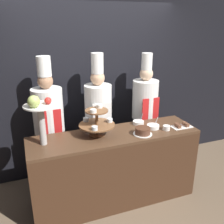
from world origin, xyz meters
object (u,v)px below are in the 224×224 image
cup_white (166,128)px  cake_round (143,131)px  chef_center_right (145,110)px  tiered_stand (97,122)px  fruit_pedestal (39,111)px  cake_square_tray (182,126)px  chef_center_left (98,116)px  serving_bowl_near (153,127)px  serving_bowl_far (138,122)px  chef_left (49,122)px

cup_white → cake_round: bearing=-178.0°
chef_center_right → tiered_stand: bearing=-151.4°
tiered_stand → fruit_pedestal: (-0.65, -0.04, 0.23)m
cake_round → cake_square_tray: 0.58m
tiered_stand → chef_center_left: (0.17, 0.49, -0.12)m
cake_square_tray → serving_bowl_near: 0.38m
cake_square_tray → serving_bowl_far: bearing=149.8°
fruit_pedestal → cup_white: 1.55m
cake_round → chef_center_left: (-0.35, 0.67, 0.01)m
chef_center_left → chef_center_right: bearing=-0.0°
chef_center_left → serving_bowl_near: bearing=-45.1°
tiered_stand → serving_bowl_far: size_ratio=2.93×
cake_round → fruit_pedestal: bearing=172.8°
serving_bowl_far → chef_left: size_ratio=0.08×
tiered_stand → serving_bowl_near: 0.74m
cake_round → cup_white: 0.34m
cup_white → serving_bowl_near: 0.17m
cake_square_tray → chef_left: bearing=157.9°
cake_round → chef_center_left: size_ratio=0.12×
cake_square_tray → chef_center_left: chef_center_left is taller
serving_bowl_near → cake_square_tray: bearing=-14.2°
fruit_pedestal → chef_center_right: (1.54, 0.53, -0.36)m
tiered_stand → cake_square_tray: tiered_stand is taller
cup_white → serving_bowl_far: serving_bowl_far is taller
tiered_stand → cup_white: tiered_stand is taller
fruit_pedestal → serving_bowl_far: fruit_pedestal is taller
cake_round → cup_white: cake_round is taller
serving_bowl_near → chef_center_left: (-0.55, 0.56, 0.02)m
cup_white → chef_center_right: size_ratio=0.05×
cup_white → chef_left: (-1.36, 0.66, 0.02)m
tiered_stand → chef_center_left: 0.53m
tiered_stand → chef_center_left: size_ratio=0.23×
chef_left → chef_center_right: bearing=0.0°
cake_round → cake_square_tray: cake_round is taller
fruit_pedestal → cake_square_tray: fruit_pedestal is taller
fruit_pedestal → serving_bowl_near: size_ratio=3.70×
chef_left → cake_square_tray: bearing=-22.1°
cup_white → serving_bowl_far: (-0.25, 0.29, -0.01)m
fruit_pedestal → cake_square_tray: 1.79m
tiered_stand → chef_left: chef_left is taller
tiered_stand → cake_round: (0.52, -0.18, -0.13)m
serving_bowl_near → chef_left: (-1.23, 0.56, 0.02)m
chef_center_left → fruit_pedestal: bearing=-147.3°
fruit_pedestal → chef_left: (0.14, 0.53, -0.35)m
chef_left → chef_center_left: chef_center_left is taller
cake_square_tray → fruit_pedestal: bearing=175.9°
cake_square_tray → serving_bowl_near: (-0.37, 0.09, 0.01)m
chef_center_left → cake_round: bearing=-62.6°
cake_square_tray → chef_center_left: size_ratio=0.15×
tiered_stand → cake_round: bearing=-19.4°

